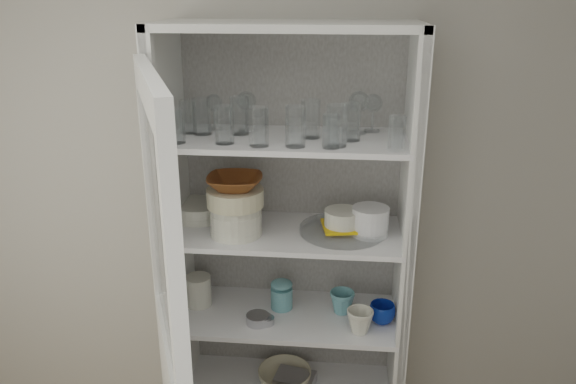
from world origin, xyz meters
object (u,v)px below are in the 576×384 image
Objects in this scene: goblet_1 at (247,109)px; white_ramekin at (343,218)px; goblet_2 at (359,111)px; mug_blue at (382,313)px; tin_box at (295,380)px; goblet_0 at (214,110)px; white_canister at (198,290)px; terracotta_bowl at (235,182)px; mug_white at (360,321)px; mug_teal at (342,302)px; pantry_cabinet at (289,289)px; teal_jar at (282,296)px; cream_bowl at (235,197)px; cream_dish at (285,377)px; grey_bowl_stack at (370,221)px; glass_platter at (342,230)px; measuring_cups at (258,319)px; plate_stack_back at (199,210)px; plate_stack_front at (236,220)px; goblet_3 at (373,111)px; yellow_trivet at (342,226)px.

goblet_1 is 0.59m from white_ramekin.
goblet_2 is at bearing -0.01° from goblet_1.
tin_box is (-0.38, 0.05, -0.42)m from mug_blue.
white_canister is at bearing -143.74° from goblet_0.
goblet_1 is 0.80× the size of terracotta_bowl.
white_ramekin is at bearing 133.97° from mug_white.
pantry_cabinet is at bearing 177.50° from mug_teal.
terracotta_bowl is 0.60m from teal_jar.
cream_bowl reaches higher than cream_dish.
grey_bowl_stack is 1.26× the size of teal_jar.
goblet_1 reaches higher than tin_box.
grey_bowl_stack is 0.42m from mug_teal.
goblet_0 reaches higher than tin_box.
pantry_cabinet is 0.41m from glass_platter.
measuring_cups is at bearing -20.12° from terracotta_bowl.
goblet_0 reaches higher than grey_bowl_stack.
goblet_2 is 0.82m from plate_stack_back.
plate_stack_front is at bearing -171.62° from glass_platter.
mug_teal is (-0.04, -0.06, -0.84)m from goblet_2.
white_ramekin is 0.61× the size of cream_dish.
goblet_1 is 0.85m from white_canister.
terracotta_bowl is 1.01m from cream_dish.
goblet_3 is 1.42× the size of teal_jar.
mug_white is 0.45× the size of cream_dish.
mug_blue is (0.62, 0.03, -0.58)m from terracotta_bowl.
goblet_2 is at bearing 120.47° from grey_bowl_stack.
mug_teal is at bearing -7.70° from goblet_0.
white_ramekin reaches higher than yellow_trivet.
plate_stack_front is 0.91× the size of cream_bowl.
yellow_trivet is 1.47× the size of mug_teal.
goblet_2 reaches higher than glass_platter.
mug_blue is at bearing 2.61° from terracotta_bowl.
plate_stack_back is 0.65× the size of glass_platter.
cream_bowl is 1.67× the size of white_canister.
cream_bowl is (-0.48, -0.16, -0.33)m from goblet_2.
tin_box is at bearing -159.56° from goblet_3.
plate_stack_back is 0.84m from mug_white.
goblet_0 reaches higher than terracotta_bowl.
goblet_1 is at bearing -2.03° from plate_stack_back.
glass_platter reaches higher than cream_dish.
teal_jar is at bearing -174.98° from mug_teal.
plate_stack_back is (-0.09, -0.00, -0.44)m from goblet_0.
white_ramekin is at bearing 8.38° from plate_stack_front.
tin_box is at bearing 169.45° from mug_blue.
cream_dish is at bearing 48.06° from measuring_cups.
cream_bowl is 0.73m from mug_white.
goblet_0 is at bearing -177.57° from goblet_3.
pantry_cabinet is 11.26× the size of goblet_2.
cream_dish is at bearing 23.67° from terracotta_bowl.
goblet_0 is 0.64× the size of cream_dish.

